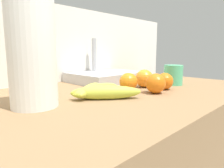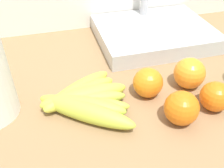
{
  "view_description": "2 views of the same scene",
  "coord_description": "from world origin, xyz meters",
  "views": [
    {
      "loc": [
        -0.43,
        -0.51,
        1.08
      ],
      "look_at": [
        0.03,
        -0.05,
        0.98
      ],
      "focal_mm": 32.14,
      "sensor_mm": 36.0,
      "label": 1
    },
    {
      "loc": [
        -0.07,
        -0.46,
        1.33
      ],
      "look_at": [
        0.05,
        -0.03,
        0.99
      ],
      "focal_mm": 41.61,
      "sensor_mm": 36.0,
      "label": 2
    }
  ],
  "objects": [
    {
      "name": "orange_front",
      "position": [
        0.24,
        -0.03,
        0.97
      ],
      "size": [
        0.07,
        0.07,
        0.07
      ],
      "primitive_type": "sphere",
      "color": "orange",
      "rests_on": "counter"
    },
    {
      "name": "banana_bunch",
      "position": [
        -0.02,
        -0.04,
        0.96
      ],
      "size": [
        0.2,
        0.22,
        0.04
      ],
      "color": "#BBCA3F",
      "rests_on": "counter"
    },
    {
      "name": "mug",
      "position": [
        0.38,
        -0.08,
        0.98
      ],
      "size": [
        0.08,
        0.08,
        0.09
      ],
      "primitive_type": "cylinder",
      "color": "#56BF88",
      "rests_on": "counter"
    },
    {
      "name": "paper_towel_roll",
      "position": [
        -0.21,
        0.0,
        1.09
      ],
      "size": [
        0.12,
        0.12,
        0.33
      ],
      "color": "white",
      "rests_on": "counter"
    },
    {
      "name": "sink_basin",
      "position": [
        0.25,
        0.21,
        0.96
      ],
      "size": [
        0.34,
        0.27,
        0.21
      ],
      "color": "#B7BABF",
      "rests_on": "counter"
    },
    {
      "name": "wall_back",
      "position": [
        0.0,
        0.38,
        0.65
      ],
      "size": [
        1.81,
        0.06,
        1.3
      ],
      "primitive_type": "cube",
      "color": "silver",
      "rests_on": "ground"
    },
    {
      "name": "orange_center",
      "position": [
        0.13,
        -0.03,
        0.97
      ],
      "size": [
        0.07,
        0.07,
        0.07
      ],
      "primitive_type": "sphere",
      "color": "orange",
      "rests_on": "counter"
    },
    {
      "name": "orange_right",
      "position": [
        0.25,
        -0.11,
        0.97
      ],
      "size": [
        0.07,
        0.07,
        0.07
      ],
      "primitive_type": "sphere",
      "color": "orange",
      "rests_on": "counter"
    },
    {
      "name": "orange_far_right",
      "position": [
        0.17,
        -0.13,
        0.97
      ],
      "size": [
        0.07,
        0.07,
        0.07
      ],
      "primitive_type": "sphere",
      "color": "orange",
      "rests_on": "counter"
    }
  ]
}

